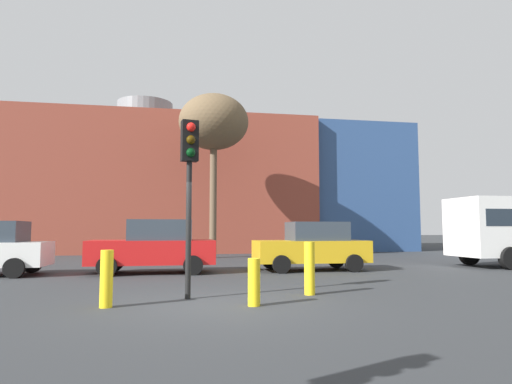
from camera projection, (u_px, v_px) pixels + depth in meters
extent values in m
plane|color=#2D3033|center=(214.00, 304.00, 8.84)|extent=(200.00, 200.00, 0.00)
cube|color=brown|center=(143.00, 189.00, 32.52)|extent=(22.57, 12.59, 8.78)
cube|color=#2D4C7F|center=(338.00, 192.00, 35.18)|extent=(7.30, 11.34, 8.77)
cylinder|color=slate|center=(145.00, 117.00, 32.97)|extent=(4.00, 4.00, 2.00)
cylinder|color=black|center=(14.00, 268.00, 13.55)|extent=(0.61, 0.21, 0.61)
cylinder|color=black|center=(32.00, 264.00, 15.28)|extent=(0.61, 0.21, 0.61)
cube|color=red|center=(152.00, 252.00, 15.16)|extent=(4.17, 1.79, 0.79)
cube|color=#333D47|center=(160.00, 230.00, 15.27)|extent=(2.09, 1.59, 0.70)
cylinder|color=black|center=(107.00, 266.00, 14.00)|extent=(0.64, 0.22, 0.64)
cylinder|color=black|center=(114.00, 262.00, 15.79)|extent=(0.64, 0.22, 0.64)
cylinder|color=black|center=(193.00, 265.00, 14.47)|extent=(0.64, 0.22, 0.64)
cylinder|color=black|center=(191.00, 261.00, 16.26)|extent=(0.64, 0.22, 0.64)
cube|color=gold|center=(310.00, 251.00, 16.16)|extent=(4.03, 1.73, 0.77)
cube|color=#333D47|center=(317.00, 231.00, 16.26)|extent=(2.02, 1.54, 0.67)
cylinder|color=black|center=(281.00, 264.00, 15.03)|extent=(0.61, 0.21, 0.61)
cylinder|color=black|center=(270.00, 261.00, 16.76)|extent=(0.61, 0.21, 0.61)
cylinder|color=black|center=(354.00, 263.00, 15.49)|extent=(0.61, 0.21, 0.61)
cylinder|color=black|center=(336.00, 260.00, 17.22)|extent=(0.61, 0.21, 0.61)
cylinder|color=black|center=(511.00, 258.00, 16.41)|extent=(0.84, 0.28, 0.84)
cylinder|color=black|center=(469.00, 255.00, 18.70)|extent=(0.84, 0.28, 0.84)
cylinder|color=black|center=(189.00, 229.00, 9.62)|extent=(0.12, 0.12, 2.96)
cube|color=black|center=(190.00, 141.00, 9.79)|extent=(0.40, 0.30, 0.90)
sphere|color=red|center=(191.00, 127.00, 9.68)|extent=(0.20, 0.20, 0.20)
sphere|color=#3C2905|center=(191.00, 140.00, 9.65)|extent=(0.20, 0.20, 0.20)
sphere|color=black|center=(191.00, 153.00, 9.63)|extent=(0.20, 0.20, 0.20)
cylinder|color=brown|center=(213.00, 199.00, 23.51)|extent=(0.37, 0.37, 6.18)
ellipsoid|color=brown|center=(214.00, 122.00, 23.85)|extent=(3.71, 3.71, 2.97)
cylinder|color=yellow|center=(310.00, 268.00, 10.15)|extent=(0.24, 0.24, 1.19)
cylinder|color=yellow|center=(107.00, 279.00, 8.51)|extent=(0.24, 0.24, 1.08)
cylinder|color=yellow|center=(254.00, 282.00, 8.67)|extent=(0.24, 0.24, 0.91)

